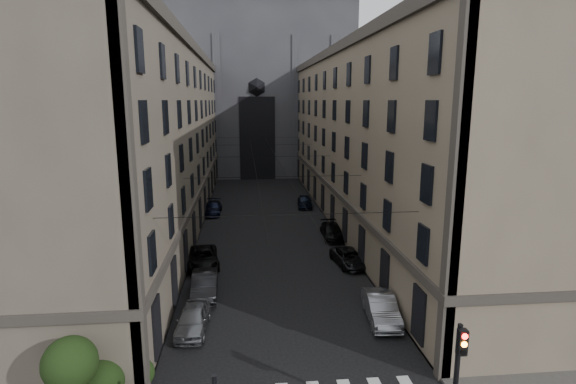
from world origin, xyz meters
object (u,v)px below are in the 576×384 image
object	(u,v)px
car_left_midnear	(205,285)
traffic_light_right	(458,372)
car_right_near	(381,308)
car_right_midfar	(332,231)
car_left_near	(193,319)
car_right_midnear	(349,258)
car_left_far	(213,208)
gothic_tower	(255,77)
car_right_far	(305,201)
car_left_midfar	(203,258)

from	to	relation	value
car_left_midnear	traffic_light_right	bearing A→B (deg)	-56.57
car_right_near	car_right_midfar	bearing A→B (deg)	94.15
car_left_near	car_right_midnear	distance (m)	15.17
car_left_near	car_left_far	world-z (taller)	car_left_near
traffic_light_right	car_right_near	world-z (taller)	traffic_light_right
gothic_tower	car_right_midnear	xyz separation A→B (m)	(6.16, -53.14, -17.15)
car_right_midnear	car_right_far	size ratio (longest dim) A/B	1.04
car_left_midnear	car_right_far	distance (m)	27.67
car_left_near	gothic_tower	bearing A→B (deg)	87.65
car_right_midfar	car_right_far	size ratio (longest dim) A/B	1.09
gothic_tower	car_right_near	size ratio (longest dim) A/B	11.88
gothic_tower	car_left_midfar	distance (m)	55.23
car_left_far	car_right_midnear	xyz separation A→B (m)	(12.36, -18.42, -0.08)
car_left_midnear	car_left_midfar	size ratio (longest dim) A/B	0.91
traffic_light_right	car_right_midfar	xyz separation A→B (m)	(0.60, 27.31, -2.58)
car_left_midnear	car_right_near	xyz separation A→B (m)	(11.15, -4.69, -0.00)
car_left_near	car_left_far	bearing A→B (deg)	94.06
gothic_tower	car_right_near	bearing A→B (deg)	-84.59
traffic_light_right	car_right_far	bearing A→B (deg)	90.44
car_left_far	car_right_midnear	size ratio (longest dim) A/B	1.08
car_right_near	car_right_far	xyz separation A→B (m)	(-0.64, 30.28, -0.04)
car_right_midnear	car_right_midfar	bearing A→B (deg)	82.44
car_left_far	car_left_near	bearing A→B (deg)	-87.16
car_left_far	car_right_far	size ratio (longest dim) A/B	1.13
car_left_far	car_right_near	bearing A→B (deg)	-65.06
car_left_midfar	car_right_far	world-z (taller)	car_right_far
car_left_midnear	car_right_far	world-z (taller)	car_left_midnear
traffic_light_right	car_left_far	xyz separation A→B (m)	(-11.80, 38.31, -2.56)
car_left_near	car_right_midfar	bearing A→B (deg)	58.25
car_left_far	car_right_midfar	xyz separation A→B (m)	(12.40, -11.00, -0.02)
car_left_near	car_right_midnear	world-z (taller)	car_left_near
gothic_tower	car_right_near	world-z (taller)	gothic_tower
car_left_near	car_left_midnear	size ratio (longest dim) A/B	0.90
car_left_midfar	car_right_midnear	world-z (taller)	car_left_midfar
gothic_tower	car_left_midfar	world-z (taller)	gothic_tower
car_left_midnear	car_left_far	distance (m)	23.23
car_left_near	car_left_far	xyz separation A→B (m)	(-0.69, 28.10, -0.02)
car_left_near	car_right_midfar	xyz separation A→B (m)	(11.71, 17.10, -0.04)
car_right_near	traffic_light_right	bearing A→B (deg)	-86.72
gothic_tower	car_left_far	xyz separation A→B (m)	(-6.20, -34.72, -17.07)
gothic_tower	traffic_light_right	xyz separation A→B (m)	(5.60, -73.04, -14.51)
car_left_far	car_right_midnear	distance (m)	22.18
car_left_midfar	car_right_midfar	xyz separation A→B (m)	(12.04, 6.48, -0.04)
gothic_tower	traffic_light_right	bearing A→B (deg)	-85.62
gothic_tower	car_right_midfar	world-z (taller)	gothic_tower
car_right_near	car_left_midfar	bearing A→B (deg)	143.59
car_left_near	car_right_far	bearing A→B (deg)	73.15
car_left_near	car_right_midnear	size ratio (longest dim) A/B	0.95
car_left_far	car_right_midfar	world-z (taller)	car_left_far
car_right_near	car_right_far	world-z (taller)	car_right_near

